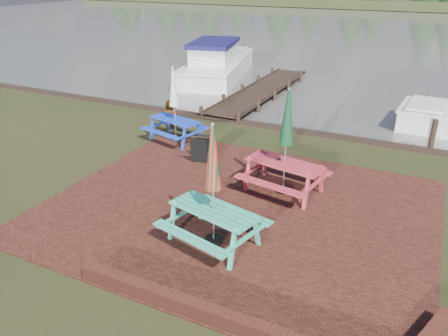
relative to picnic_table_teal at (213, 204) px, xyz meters
name	(u,v)px	position (x,y,z in m)	size (l,w,h in m)	color
ground	(220,229)	(-0.13, 0.54, -0.92)	(120.00, 120.00, 0.00)	black
paving	(238,208)	(-0.13, 1.54, -0.91)	(9.00, 7.50, 0.02)	#371711
brick_wall	(273,327)	(2.02, -1.88, -0.77)	(6.21, 1.79, 0.30)	#4C1E16
water	(399,32)	(-0.13, 37.54, -0.92)	(120.00, 60.00, 0.02)	#403D37
picnic_table_teal	(213,204)	(0.00, 0.00, 0.00)	(2.25, 2.09, 2.64)	teal
picnic_table_red	(285,158)	(0.56, 2.85, 0.03)	(2.24, 2.07, 2.72)	#AA2B37
picnic_table_blue	(175,116)	(-3.93, 4.84, -0.06)	(2.12, 1.98, 2.46)	#1839B5
chalkboard	(201,149)	(-2.25, 3.58, -0.50)	(0.54, 0.58, 0.82)	black
jetty	(260,91)	(-3.63, 11.81, -0.81)	(1.76, 9.08, 1.00)	black
boat_jetty	(217,65)	(-7.27, 14.56, -0.44)	(4.47, 8.28, 2.28)	silver
person	(170,100)	(-4.88, 6.03, 0.05)	(0.71, 0.47, 1.94)	gray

